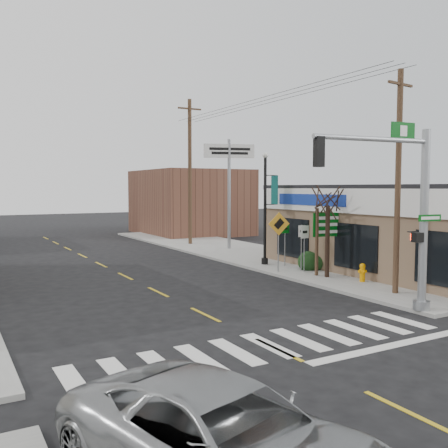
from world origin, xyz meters
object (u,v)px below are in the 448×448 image
bare_tree (328,193)px  suv (225,442)px  lamp_post (266,200)px  fire_hydrant (362,272)px  traffic_signal_pole (409,200)px  utility_pole_near (398,180)px  utility_pole_far (190,170)px  dance_center_sign (229,167)px  guide_sign (329,232)px

bare_tree → suv: bearing=-136.0°
suv → lamp_post: lamp_post is taller
suv → fire_hydrant: size_ratio=6.75×
traffic_signal_pole → bare_tree: (2.01, 6.06, 0.16)m
lamp_post → utility_pole_near: bearing=-75.0°
bare_tree → utility_pole_far: 14.95m
traffic_signal_pole → dance_center_sign: size_ratio=0.85×
dance_center_sign → utility_pole_near: 15.14m
guide_sign → bare_tree: 1.94m
fire_hydrant → utility_pole_far: utility_pole_far is taller
suv → lamp_post: 19.57m
bare_tree → utility_pole_far: size_ratio=0.47×
traffic_signal_pole → utility_pole_far: 21.14m
guide_sign → utility_pole_far: (-0.12, 14.35, 3.21)m
suv → traffic_signal_pole: traffic_signal_pole is taller
fire_hydrant → lamp_post: lamp_post is taller
guide_sign → utility_pole_near: size_ratio=0.37×
guide_sign → utility_pole_far: utility_pole_far is taller
dance_center_sign → utility_pole_far: (-1.04, 3.67, -0.13)m
suv → guide_sign: (12.20, 11.76, 1.35)m
utility_pole_far → bare_tree: bearing=-91.6°
suv → guide_sign: bearing=27.4°
lamp_post → bare_tree: 4.47m
lamp_post → dance_center_sign: bearing=89.0°
fire_hydrant → bare_tree: bearing=109.8°
dance_center_sign → bare_tree: dance_center_sign is taller
bare_tree → utility_pole_near: utility_pole_near is taller
traffic_signal_pole → lamp_post: size_ratio=1.04×
traffic_signal_pole → fire_hydrant: traffic_signal_pole is taller
fire_hydrant → utility_pole_near: (-0.57, -2.26, 3.83)m
traffic_signal_pole → utility_pole_far: bearing=89.1°
fire_hydrant → utility_pole_far: size_ratio=0.08×
traffic_signal_pole → bare_tree: traffic_signal_pole is taller
guide_sign → utility_pole_near: utility_pole_near is taller
dance_center_sign → bare_tree: 11.41m
suv → fire_hydrant: (12.19, 9.66, -0.18)m
traffic_signal_pole → bare_tree: bearing=77.4°
utility_pole_near → lamp_post: bearing=84.2°
suv → utility_pole_far: (12.08, 26.11, 4.56)m
lamp_post → bare_tree: lamp_post is taller
traffic_signal_pole → guide_sign: (2.59, 6.58, -1.61)m
suv → fire_hydrant: suv is taller
guide_sign → utility_pole_near: 4.96m
guide_sign → bare_tree: (-0.58, -0.53, 1.77)m
suv → utility_pole_far: 29.13m
guide_sign → traffic_signal_pole: bearing=-101.8°
fire_hydrant → lamp_post: (-0.80, 6.02, 2.91)m
guide_sign → dance_center_sign: 11.22m
bare_tree → utility_pole_far: utility_pole_far is taller
traffic_signal_pole → guide_sign: bearing=74.3°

